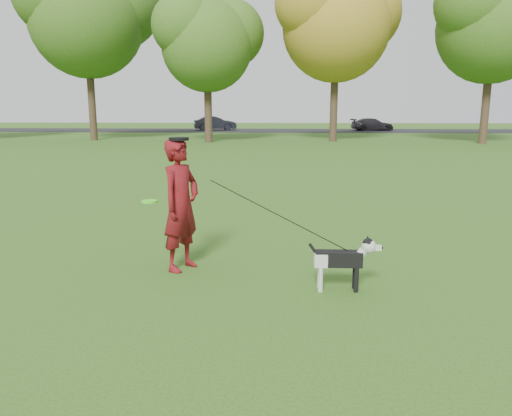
{
  "coord_description": "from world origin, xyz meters",
  "views": [
    {
      "loc": [
        0.44,
        -6.44,
        2.34
      ],
      "look_at": [
        0.14,
        0.27,
        0.95
      ],
      "focal_mm": 35.0,
      "sensor_mm": 36.0,
      "label": 1
    }
  ],
  "objects_px": {
    "car_right": "(372,124)",
    "man": "(181,205)",
    "car_mid": "(215,123)",
    "dog": "(344,258)"
  },
  "relations": [
    {
      "from": "man",
      "to": "car_right",
      "type": "xyz_separation_m",
      "value": [
        9.96,
        39.54,
        -0.37
      ]
    },
    {
      "from": "dog",
      "to": "car_mid",
      "type": "relative_size",
      "value": 0.24
    },
    {
      "from": "dog",
      "to": "car_right",
      "type": "height_order",
      "value": "car_right"
    },
    {
      "from": "dog",
      "to": "car_mid",
      "type": "height_order",
      "value": "car_mid"
    },
    {
      "from": "dog",
      "to": "car_right",
      "type": "relative_size",
      "value": 0.24
    },
    {
      "from": "man",
      "to": "car_right",
      "type": "distance_m",
      "value": 40.78
    },
    {
      "from": "car_mid",
      "to": "car_right",
      "type": "height_order",
      "value": "car_mid"
    },
    {
      "from": "car_right",
      "to": "man",
      "type": "bearing_deg",
      "value": 157.47
    },
    {
      "from": "dog",
      "to": "man",
      "type": "bearing_deg",
      "value": 160.95
    },
    {
      "from": "car_mid",
      "to": "car_right",
      "type": "xyz_separation_m",
      "value": [
        14.43,
        0.0,
        -0.08
      ]
    }
  ]
}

